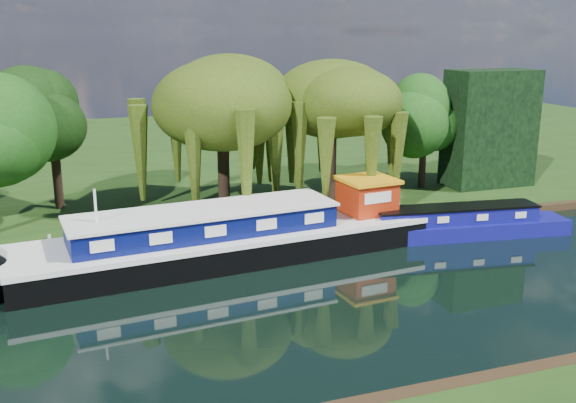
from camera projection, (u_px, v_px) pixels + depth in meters
name	position (u px, v px, depth m)	size (l,w,h in m)	color
ground	(303.00, 302.00, 26.83)	(120.00, 120.00, 0.00)	black
far_bank	(172.00, 154.00, 57.83)	(120.00, 52.00, 0.45)	black
dutch_barge	(231.00, 237.00, 31.79)	(21.06, 6.66, 4.37)	black
narrowboat	(455.00, 225.00, 35.16)	(13.13, 3.82, 1.89)	navy
red_dinghy	(84.00, 285.00, 28.60)	(2.33, 3.26, 0.68)	#9F240B
white_cruiser	(513.00, 221.00, 38.37)	(1.76, 2.04, 1.08)	silver
willow_left	(222.00, 105.00, 37.41)	(7.30, 7.30, 8.75)	black
willow_right	(331.00, 112.00, 38.18)	(6.60, 6.60, 8.03)	black
tree_far_mid	(52.00, 120.00, 38.07)	(4.80, 4.80, 7.86)	black
tree_far_right	(425.00, 121.00, 43.49)	(4.10, 4.10, 6.71)	black
conifer_hedge	(490.00, 128.00, 44.48)	(6.00, 3.00, 8.00)	black
lamppost	(247.00, 189.00, 35.96)	(0.36, 0.36, 2.56)	silver
mooring_posts	(240.00, 226.00, 34.10)	(19.16, 0.16, 1.00)	silver
reeds_near	(568.00, 345.00, 21.95)	(33.70, 1.50, 1.10)	#1A4412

